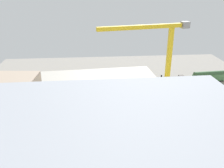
# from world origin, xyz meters

# --- Properties ---
(ground_plane) EXTENTS (149.26, 149.26, 0.00)m
(ground_plane) POSITION_xyz_m (0.00, 0.00, 0.00)
(ground_plane) COLOR gray
(ground_plane) RESTS_ON ground
(rail_bed) EXTENTS (94.08, 20.99, 0.01)m
(rail_bed) POSITION_xyz_m (0.00, -19.73, 0.00)
(rail_bed) COLOR #665E54
(rail_bed) RESTS_ON ground
(street_asphalt) EXTENTS (93.69, 15.73, 0.01)m
(street_asphalt) POSITION_xyz_m (0.00, 3.55, 0.00)
(street_asphalt) COLOR #424244
(street_asphalt) RESTS_ON ground
(track_rails) EXTENTS (93.05, 14.59, 0.12)m
(track_rails) POSITION_xyz_m (0.00, -19.73, 0.18)
(track_rails) COLOR #9E9EA8
(track_rails) RESTS_ON ground
(platform_canopy_near) EXTENTS (59.76, 9.30, 4.34)m
(platform_canopy_near) POSITION_xyz_m (-3.07, -10.68, 4.10)
(platform_canopy_near) COLOR #B73328
(platform_canopy_near) RESTS_ON ground
(locomotive) EXTENTS (15.55, 3.63, 4.92)m
(locomotive) POSITION_xyz_m (-28.05, -22.88, 1.76)
(locomotive) COLOR black
(locomotive) RESTS_ON ground
(passenger_coach) EXTENTS (18.33, 4.33, 5.83)m
(passenger_coach) POSITION_xyz_m (-48.07, -22.87, 3.05)
(passenger_coach) COLOR black
(passenger_coach) RESTS_ON ground
(parked_car_0) EXTENTS (4.66, 2.23, 1.72)m
(parked_car_0) POSITION_xyz_m (-16.13, 0.05, 0.76)
(parked_car_0) COLOR black
(parked_car_0) RESTS_ON ground
(parked_car_1) EXTENTS (4.52, 2.29, 1.67)m
(parked_car_1) POSITION_xyz_m (-8.61, 0.02, 0.75)
(parked_car_1) COLOR black
(parked_car_1) RESTS_ON ground
(parked_car_2) EXTENTS (4.79, 1.92, 1.72)m
(parked_car_2) POSITION_xyz_m (-1.47, 0.01, 0.76)
(parked_car_2) COLOR black
(parked_car_2) RESTS_ON ground
(parked_car_3) EXTENTS (4.74, 2.37, 1.70)m
(parked_car_3) POSITION_xyz_m (7.13, -0.02, 0.76)
(parked_car_3) COLOR black
(parked_car_3) RESTS_ON ground
(parked_car_4) EXTENTS (4.84, 2.08, 1.84)m
(parked_car_4) POSITION_xyz_m (14.74, 0.29, 0.81)
(parked_car_4) COLOR black
(parked_car_4) RESTS_ON ground
(parked_car_5) EXTENTS (4.72, 2.31, 1.59)m
(parked_car_5) POSITION_xyz_m (22.06, 0.26, 0.72)
(parked_car_5) COLOR black
(parked_car_5) RESTS_ON ground
(parked_car_6) EXTENTS (4.40, 2.33, 1.80)m
(parked_car_6) POSITION_xyz_m (29.72, 0.18, 0.80)
(parked_car_6) COLOR black
(parked_car_6) RESTS_ON ground
(parked_car_7) EXTENTS (4.18, 1.96, 1.70)m
(parked_car_7) POSITION_xyz_m (37.45, 0.09, 0.76)
(parked_car_7) COLOR black
(parked_car_7) RESTS_ON ground
(construction_building) EXTENTS (42.34, 24.49, 20.53)m
(construction_building) POSITION_xyz_m (14.16, 22.55, 10.27)
(construction_building) COLOR yellow
(construction_building) RESTS_ON ground
(construction_roof_slab) EXTENTS (42.98, 25.14, 0.40)m
(construction_roof_slab) POSITION_xyz_m (14.16, 22.55, 20.73)
(construction_roof_slab) COLOR #ADA89E
(construction_roof_slab) RESTS_ON construction_building
(tower_crane) EXTENTS (28.91, 7.44, 38.40)m
(tower_crane) POSITION_xyz_m (-7.79, 21.28, 23.05)
(tower_crane) COLOR gray
(tower_crane) RESTS_ON ground
(box_truck_0) EXTENTS (8.94, 2.41, 3.40)m
(box_truck_0) POSITION_xyz_m (31.18, 6.80, 1.68)
(box_truck_0) COLOR black
(box_truck_0) RESTS_ON ground
(street_tree_0) EXTENTS (5.48, 5.48, 8.54)m
(street_tree_0) POSITION_xyz_m (4.74, 9.42, 5.78)
(street_tree_0) COLOR brown
(street_tree_0) RESTS_ON ground
(street_tree_1) EXTENTS (5.00, 5.00, 7.91)m
(street_tree_1) POSITION_xyz_m (20.92, 8.77, 5.38)
(street_tree_1) COLOR brown
(street_tree_1) RESTS_ON ground
(street_tree_2) EXTENTS (4.88, 4.88, 7.00)m
(street_tree_2) POSITION_xyz_m (-14.25, 8.33, 4.53)
(street_tree_2) COLOR brown
(street_tree_2) RESTS_ON ground
(traffic_light) EXTENTS (0.50, 0.36, 6.03)m
(traffic_light) POSITION_xyz_m (-8.72, -0.75, 4.02)
(traffic_light) COLOR #333333
(traffic_light) RESTS_ON ground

